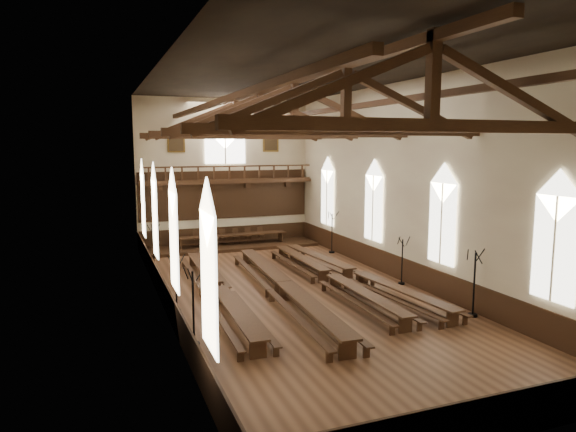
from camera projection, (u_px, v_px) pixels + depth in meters
name	position (u px, v px, depth m)	size (l,w,h in m)	color
ground	(294.00, 293.00, 24.00)	(26.00, 26.00, 0.00)	brown
room_walls	(294.00, 154.00, 23.11)	(26.00, 26.00, 26.00)	beige
wainscot_band	(294.00, 281.00, 23.92)	(12.00, 26.00, 1.20)	black
side_windows	(294.00, 214.00, 23.48)	(11.85, 19.80, 4.50)	silver
end_window	(225.00, 140.00, 34.94)	(2.80, 0.12, 3.80)	white
minstrels_gallery	(227.00, 188.00, 35.18)	(11.80, 1.24, 3.70)	#3E2613
portraits	(225.00, 141.00, 34.96)	(7.75, 0.09, 1.45)	brown
roof_trusses	(294.00, 115.00, 22.86)	(11.70, 25.70, 2.80)	#3E2613
refectory_row_a	(218.00, 288.00, 22.91)	(1.69, 14.20, 0.72)	#3E2613
refectory_row_b	(284.00, 286.00, 23.14)	(2.01, 14.83, 0.79)	#3E2613
refectory_row_c	(329.00, 276.00, 25.08)	(1.50, 14.03, 0.71)	#3E2613
refectory_row_d	(355.00, 274.00, 25.47)	(2.03, 14.21, 0.72)	#3E2613
dais	(232.00, 246.00, 34.54)	(11.40, 2.99, 0.20)	black
high_table	(232.00, 236.00, 34.45)	(7.56, 1.00, 0.71)	#3E2613
high_chairs	(229.00, 235.00, 35.14)	(4.97, 0.48, 0.96)	#3E2613
candelabrum_left_near	(194.00, 322.00, 17.62)	(0.79, 0.85, 2.79)	black
candelabrum_left_mid	(176.00, 294.00, 21.23)	(0.73, 0.70, 2.42)	black
candelabrum_left_far	(154.00, 254.00, 28.91)	(0.75, 0.72, 2.49)	black
candelabrum_right_near	(474.00, 296.00, 20.63)	(0.80, 0.84, 2.78)	black
candelabrum_right_mid	(402.00, 270.00, 25.41)	(0.71, 0.71, 2.40)	black
candelabrum_right_far	(332.00, 240.00, 32.79)	(0.72, 0.82, 2.67)	black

